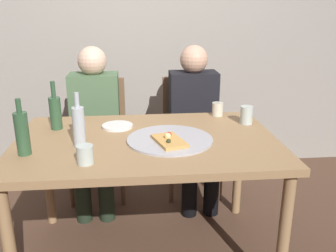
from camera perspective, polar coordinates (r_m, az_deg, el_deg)
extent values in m
plane|color=#513828|center=(2.39, -2.99, -19.06)|extent=(8.00, 8.00, 0.00)
cube|color=gray|center=(3.25, -4.59, 15.70)|extent=(6.00, 0.10, 2.60)
cube|color=#99754C|center=(2.03, -3.34, -2.51)|extent=(1.44, 0.93, 0.04)
cylinder|color=#99754C|center=(1.99, 17.58, -16.12)|extent=(0.06, 0.06, 0.71)
cylinder|color=#99754C|center=(2.62, -18.26, -7.38)|extent=(0.06, 0.06, 0.71)
cylinder|color=#99754C|center=(2.65, 10.89, -6.39)|extent=(0.06, 0.06, 0.71)
cylinder|color=#ADADB2|center=(1.99, 0.28, -2.11)|extent=(0.47, 0.47, 0.01)
cube|color=tan|center=(1.93, 0.19, -2.34)|extent=(0.19, 0.25, 0.02)
sphere|color=#EAD184|center=(1.94, -0.04, -1.60)|extent=(0.04, 0.04, 0.04)
sphere|color=#2D381E|center=(1.88, 0.10, -2.36)|extent=(0.02, 0.02, 0.02)
sphere|color=#B22D23|center=(1.97, 0.17, -1.31)|extent=(0.03, 0.03, 0.03)
cylinder|color=#B2BCC1|center=(1.94, -13.70, -0.17)|extent=(0.06, 0.06, 0.21)
cylinder|color=#B2BCC1|center=(1.90, -14.03, 3.93)|extent=(0.02, 0.02, 0.08)
cylinder|color=#2D5133|center=(2.25, -17.11, 1.90)|extent=(0.07, 0.07, 0.19)
cylinder|color=#2D5133|center=(2.22, -17.46, 5.46)|extent=(0.03, 0.03, 0.10)
cylinder|color=#2D5133|center=(1.91, -21.75, -1.13)|extent=(0.07, 0.07, 0.21)
cylinder|color=#2D5133|center=(1.87, -22.26, 2.96)|extent=(0.03, 0.03, 0.07)
cylinder|color=#B7C6BC|center=(2.31, 12.12, 1.69)|extent=(0.08, 0.08, 0.11)
cylinder|color=beige|center=(2.45, 7.72, 2.63)|extent=(0.07, 0.07, 0.09)
cylinder|color=#B7C6BC|center=(1.74, -12.77, -4.36)|extent=(0.08, 0.08, 0.09)
cylinder|color=white|center=(2.22, -7.89, -0.01)|extent=(0.18, 0.18, 0.02)
cube|color=brown|center=(2.88, -10.99, -2.32)|extent=(0.44, 0.44, 0.05)
cube|color=brown|center=(3.00, -10.93, 3.06)|extent=(0.44, 0.04, 0.45)
cylinder|color=brown|center=(2.79, -7.09, -8.16)|extent=(0.04, 0.04, 0.42)
cylinder|color=brown|center=(2.83, -14.89, -8.29)|extent=(0.04, 0.04, 0.42)
cylinder|color=brown|center=(3.13, -6.96, -5.04)|extent=(0.04, 0.04, 0.42)
cylinder|color=brown|center=(3.17, -13.87, -5.20)|extent=(0.04, 0.04, 0.42)
cube|color=brown|center=(2.90, 3.85, -1.84)|extent=(0.44, 0.44, 0.05)
cube|color=brown|center=(3.02, 3.33, 3.49)|extent=(0.44, 0.04, 0.45)
cylinder|color=brown|center=(2.86, 8.16, -7.48)|extent=(0.04, 0.04, 0.42)
cylinder|color=brown|center=(2.80, 0.50, -7.89)|extent=(0.04, 0.04, 0.42)
cylinder|color=brown|center=(3.20, 6.58, -4.52)|extent=(0.04, 0.04, 0.42)
cylinder|color=brown|center=(3.14, -0.24, -4.82)|extent=(0.04, 0.04, 0.42)
cube|color=#4C6B47|center=(2.82, -11.27, 2.78)|extent=(0.36, 0.22, 0.52)
sphere|color=beige|center=(2.74, -11.74, 9.91)|extent=(0.21, 0.21, 0.21)
cylinder|color=black|center=(2.70, -9.62, -3.62)|extent=(0.12, 0.40, 0.12)
cylinder|color=black|center=(2.72, -12.98, -3.71)|extent=(0.12, 0.40, 0.12)
cylinder|color=black|center=(2.62, -9.62, -9.84)|extent=(0.11, 0.11, 0.45)
cylinder|color=black|center=(2.64, -13.14, -9.88)|extent=(0.11, 0.11, 0.45)
cube|color=black|center=(2.84, 3.90, 3.23)|extent=(0.36, 0.22, 0.52)
sphere|color=tan|center=(2.77, 4.06, 10.32)|extent=(0.21, 0.21, 0.21)
cylinder|color=black|center=(2.75, 6.11, -3.08)|extent=(0.12, 0.40, 0.12)
cylinder|color=black|center=(2.72, 2.80, -3.21)|extent=(0.12, 0.40, 0.12)
cylinder|color=black|center=(2.67, 6.80, -9.16)|extent=(0.11, 0.11, 0.45)
cylinder|color=black|center=(2.64, 3.36, -9.36)|extent=(0.11, 0.11, 0.45)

